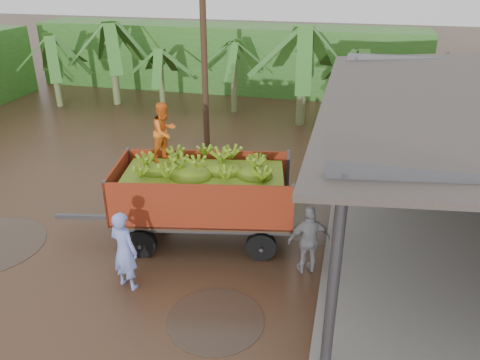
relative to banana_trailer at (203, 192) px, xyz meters
name	(u,v)px	position (x,y,z in m)	size (l,w,h in m)	color
ground	(144,231)	(-1.76, -0.10, -1.38)	(100.00, 100.00, 0.00)	black
hedge_north	(226,58)	(-3.76, 15.90, 0.42)	(22.00, 3.00, 3.60)	#2D661E
banana_trailer	(203,192)	(0.00, 0.00, 0.00)	(6.45, 3.06, 3.65)	red
man_blue	(124,250)	(-1.09, -2.43, -0.42)	(0.71, 0.46, 1.93)	#7989DC
man_grey	(309,240)	(2.88, -0.86, -0.51)	(1.03, 0.43, 1.76)	gray
utility_pole	(204,40)	(-2.01, 6.58, 2.82)	(1.20, 0.24, 8.29)	#47301E
banana_plants	(133,85)	(-5.85, 8.16, 0.53)	(24.34, 17.50, 4.45)	#2D661E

